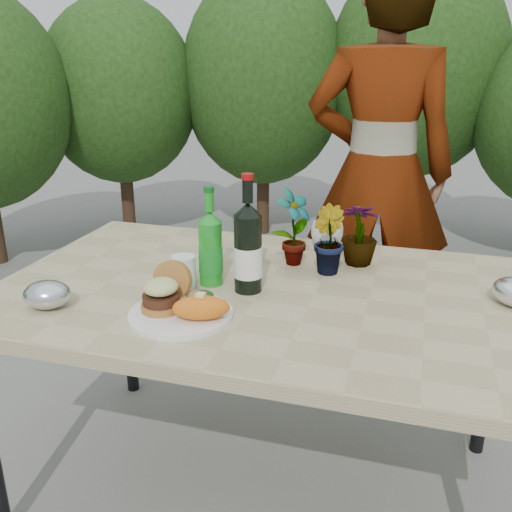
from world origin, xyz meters
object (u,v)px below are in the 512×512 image
(dinner_plate, at_px, (181,315))
(person, at_px, (379,174))
(patio_table, at_px, (263,305))
(wine_bottle, at_px, (248,249))

(dinner_plate, bearing_deg, person, 73.07)
(patio_table, relative_size, person, 0.89)
(patio_table, bearing_deg, dinner_plate, -121.79)
(dinner_plate, xyz_separation_m, person, (0.40, 1.30, 0.15))
(patio_table, xyz_separation_m, person, (0.24, 1.05, 0.21))
(person, bearing_deg, patio_table, 71.82)
(dinner_plate, bearing_deg, wine_bottle, 62.21)
(patio_table, xyz_separation_m, wine_bottle, (-0.04, -0.03, 0.19))
(wine_bottle, distance_m, person, 1.11)
(patio_table, bearing_deg, wine_bottle, -142.72)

